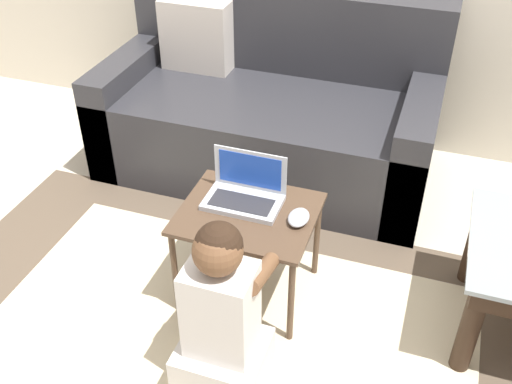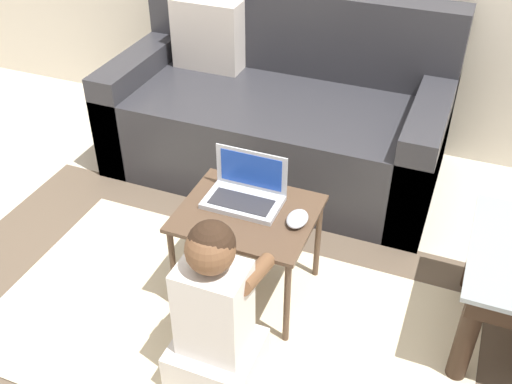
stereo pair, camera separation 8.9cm
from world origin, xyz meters
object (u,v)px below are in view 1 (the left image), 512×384
Objects in this scene: laptop at (245,194)px; person_seated at (222,316)px; couch at (269,113)px; computer_mouse at (299,217)px; laptop_desk at (248,223)px.

person_seated is (0.09, -0.47, -0.15)m from laptop.
computer_mouse is (0.42, -0.94, 0.13)m from couch.
laptop is 0.42× the size of person_seated.
couch is 0.97m from laptop_desk.
laptop is 0.50m from person_seated.
laptop_desk is at bearing -59.42° from laptop.
computer_mouse reaches higher than laptop_desk.
laptop_desk is 1.76× the size of laptop.
couch is at bearing 103.43° from laptop_desk.
couch is at bearing 102.21° from laptop.
person_seated is (0.05, -0.41, -0.06)m from laptop_desk.
laptop is (0.19, -0.89, 0.15)m from couch.
person_seated is (0.28, -1.36, 0.00)m from couch.
laptop_desk is 4.49× the size of computer_mouse.
person_seated reaches higher than laptop.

